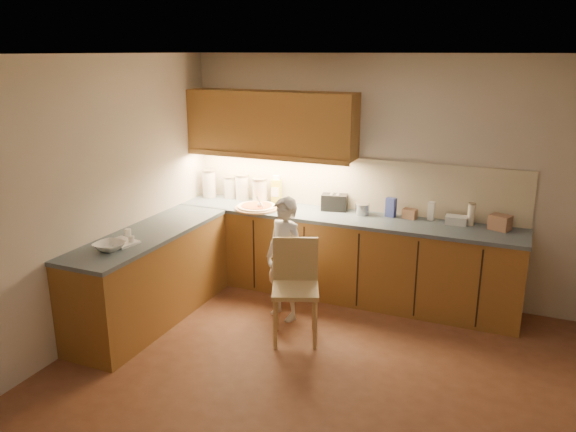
# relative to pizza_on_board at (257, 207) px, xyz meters

# --- Properties ---
(room) EXTENTS (4.54, 4.50, 2.62)m
(room) POSITION_rel_pizza_on_board_xyz_m (1.34, -1.56, 0.73)
(room) COLOR brown
(room) RESTS_ON ground
(l_counter) EXTENTS (3.77, 2.62, 0.92)m
(l_counter) POSITION_rel_pizza_on_board_xyz_m (0.41, -0.32, -0.48)
(l_counter) COLOR olive
(l_counter) RESTS_ON ground
(backsplash) EXTENTS (3.75, 0.02, 0.58)m
(backsplash) POSITION_rel_pizza_on_board_xyz_m (0.96, 0.42, 0.27)
(backsplash) COLOR beige
(backsplash) RESTS_ON l_counter
(upper_cabinets) EXTENTS (1.95, 0.36, 0.73)m
(upper_cabinets) POSITION_rel_pizza_on_board_xyz_m (0.06, 0.26, 0.91)
(upper_cabinets) COLOR olive
(upper_cabinets) RESTS_ON ground
(pizza_on_board) EXTENTS (0.49, 0.49, 0.20)m
(pizza_on_board) POSITION_rel_pizza_on_board_xyz_m (0.00, 0.00, 0.00)
(pizza_on_board) COLOR tan
(pizza_on_board) RESTS_ON l_counter
(child) EXTENTS (0.54, 0.45, 1.26)m
(child) POSITION_rel_pizza_on_board_xyz_m (0.60, -0.61, -0.31)
(child) COLOR silver
(child) RESTS_ON ground
(wooden_chair) EXTENTS (0.55, 0.55, 0.95)m
(wooden_chair) POSITION_rel_pizza_on_board_xyz_m (0.85, -0.93, -0.39)
(wooden_chair) COLOR tan
(wooden_chair) RESTS_ON ground
(mixing_bowl) EXTENTS (0.28, 0.28, 0.07)m
(mixing_bowl) POSITION_rel_pizza_on_board_xyz_m (-0.61, -1.71, 0.01)
(mixing_bowl) COLOR white
(mixing_bowl) RESTS_ON l_counter
(canister_a) EXTENTS (0.17, 0.17, 0.34)m
(canister_a) POSITION_rel_pizza_on_board_xyz_m (-0.76, 0.26, 0.15)
(canister_a) COLOR beige
(canister_a) RESTS_ON l_counter
(canister_b) EXTENTS (0.15, 0.15, 0.26)m
(canister_b) POSITION_rel_pizza_on_board_xyz_m (-0.52, 0.33, 0.11)
(canister_b) COLOR silver
(canister_b) RESTS_ON l_counter
(canister_c) EXTENTS (0.16, 0.16, 0.30)m
(canister_c) POSITION_rel_pizza_on_board_xyz_m (-0.34, 0.30, 0.13)
(canister_c) COLOR white
(canister_c) RESTS_ON l_counter
(canister_d) EXTENTS (0.18, 0.18, 0.29)m
(canister_d) POSITION_rel_pizza_on_board_xyz_m (-0.09, 0.27, 0.12)
(canister_d) COLOR beige
(canister_d) RESTS_ON l_counter
(oil_jug) EXTENTS (0.12, 0.09, 0.33)m
(oil_jug) POSITION_rel_pizza_on_board_xyz_m (0.09, 0.33, 0.13)
(oil_jug) COLOR gold
(oil_jug) RESTS_ON l_counter
(toaster) EXTENTS (0.30, 0.21, 0.18)m
(toaster) POSITION_rel_pizza_on_board_xyz_m (0.81, 0.30, 0.07)
(toaster) COLOR black
(toaster) RESTS_ON l_counter
(steel_pot) EXTENTS (0.16, 0.16, 0.12)m
(steel_pot) POSITION_rel_pizza_on_board_xyz_m (1.15, 0.25, 0.04)
(steel_pot) COLOR #A8A8AD
(steel_pot) RESTS_ON l_counter
(blue_box) EXTENTS (0.12, 0.09, 0.20)m
(blue_box) POSITION_rel_pizza_on_board_xyz_m (1.44, 0.30, 0.08)
(blue_box) COLOR #34439E
(blue_box) RESTS_ON l_counter
(card_box_a) EXTENTS (0.16, 0.13, 0.10)m
(card_box_a) POSITION_rel_pizza_on_board_xyz_m (1.64, 0.31, 0.03)
(card_box_a) COLOR #9F7355
(card_box_a) RESTS_ON l_counter
(white_bottle) EXTENTS (0.07, 0.07, 0.19)m
(white_bottle) POSITION_rel_pizza_on_board_xyz_m (1.86, 0.34, 0.07)
(white_bottle) COLOR white
(white_bottle) RESTS_ON l_counter
(flat_pack) EXTENTS (0.22, 0.16, 0.08)m
(flat_pack) POSITION_rel_pizza_on_board_xyz_m (2.12, 0.29, 0.02)
(flat_pack) COLOR silver
(flat_pack) RESTS_ON l_counter
(tall_jar) EXTENTS (0.08, 0.08, 0.23)m
(tall_jar) POSITION_rel_pizza_on_board_xyz_m (2.26, 0.31, 0.10)
(tall_jar) COLOR white
(tall_jar) RESTS_ON l_counter
(card_box_b) EXTENTS (0.23, 0.21, 0.15)m
(card_box_b) POSITION_rel_pizza_on_board_xyz_m (2.54, 0.27, 0.05)
(card_box_b) COLOR #986D52
(card_box_b) RESTS_ON l_counter
(dough_cloth) EXTENTS (0.32, 0.27, 0.02)m
(dough_cloth) POSITION_rel_pizza_on_board_xyz_m (-0.63, -1.53, -0.01)
(dough_cloth) COLOR white
(dough_cloth) RESTS_ON l_counter
(spice_jar_a) EXTENTS (0.06, 0.06, 0.08)m
(spice_jar_a) POSITION_rel_pizza_on_board_xyz_m (-0.70, -1.35, 0.02)
(spice_jar_a) COLOR silver
(spice_jar_a) RESTS_ON l_counter
(spice_jar_b) EXTENTS (0.06, 0.06, 0.07)m
(spice_jar_b) POSITION_rel_pizza_on_board_xyz_m (-0.54, -1.51, 0.01)
(spice_jar_b) COLOR white
(spice_jar_b) RESTS_ON l_counter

